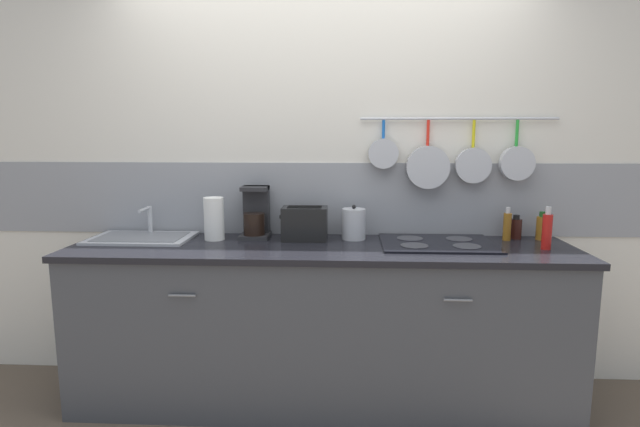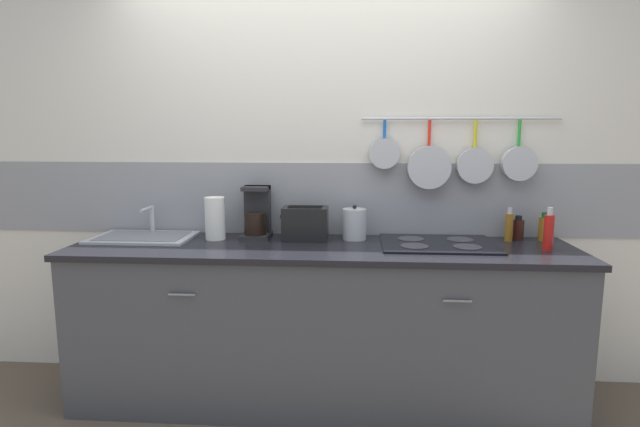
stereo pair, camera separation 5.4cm
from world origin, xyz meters
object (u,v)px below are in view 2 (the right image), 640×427
Objects in this scene: coffee_maker at (257,216)px; paper_towel_roll at (215,218)px; bottle_olive_oil at (518,229)px; bottle_dish_soap at (549,231)px; toaster at (305,223)px; bottle_hot_sauce at (509,226)px; bottle_vinegar at (544,228)px; kettle at (354,224)px.

paper_towel_roll is at bearing -158.48° from coffee_maker.
bottle_olive_oil is 0.29m from bottle_dish_soap.
paper_towel_roll is at bearing -176.05° from bottle_olive_oil.
bottle_olive_oil is at bearing 4.63° from toaster.
bottle_dish_soap reaches higher than bottle_hot_sauce.
bottle_dish_soap is (1.64, -0.25, -0.03)m from coffee_maker.
bottle_vinegar is (1.94, 0.10, -0.05)m from paper_towel_roll.
coffee_maker is at bearing 21.52° from paper_towel_roll.
bottle_vinegar reaches higher than bottle_olive_oil.
coffee_maker is at bearing -178.79° from bottle_olive_oil.
paper_towel_roll is 1.22× the size of kettle.
kettle is at bearing 168.35° from bottle_dish_soap.
bottle_vinegar is at bearing 2.96° from paper_towel_roll.
kettle reaches higher than bottle_hot_sauce.
toaster reaches higher than bottle_olive_oil.
bottle_olive_oil is 0.85× the size of bottle_vinegar.
paper_towel_roll is 0.90× the size of toaster.
bottle_vinegar is (0.21, 0.03, -0.01)m from bottle_hot_sauce.
toaster is 0.29m from kettle.
kettle is (0.29, 0.04, -0.01)m from toaster.
coffee_maker reaches higher than bottle_olive_oil.
kettle is 1.23× the size of bottle_vinegar.
bottle_vinegar is (1.11, 0.04, -0.02)m from kettle.
kettle is 0.98m from bottle_olive_oil.
kettle is 1.07m from bottle_dish_soap.
bottle_vinegar is (0.07, 0.25, -0.03)m from bottle_dish_soap.
bottle_dish_soap is at bearing -57.83° from bottle_hot_sauce.
bottle_hot_sauce is at bearing -0.78° from coffee_maker.
toaster reaches higher than bottle_vinegar.
toaster is 1.20× the size of bottle_dish_soap.
toaster is (0.31, -0.07, -0.03)m from coffee_maker.
bottle_vinegar is (1.71, 0.01, -0.05)m from coffee_maker.
bottle_hot_sauce is 0.09m from bottle_olive_oil.
kettle is at bearing -179.40° from bottle_hot_sauce.
paper_towel_roll reaches higher than bottle_vinegar.
paper_towel_roll is 0.81× the size of coffee_maker.
coffee_maker reaches higher than bottle_hot_sauce.
bottle_dish_soap reaches higher than kettle.
kettle is at bearing 4.25° from paper_towel_roll.
bottle_olive_oil is (1.26, 0.10, -0.04)m from toaster.
bottle_hot_sauce is (0.90, 0.01, -0.00)m from kettle.
toaster is 1.35m from bottle_dish_soap.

